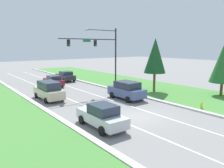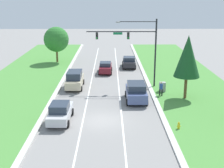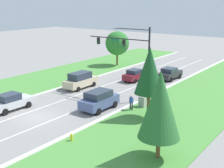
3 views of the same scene
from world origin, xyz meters
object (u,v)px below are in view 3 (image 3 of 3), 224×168
Objects in this scene: traffic_signal_mast at (131,51)px; utility_cabinet at (142,102)px; silver_sedan at (11,102)px; burgundy_sedan at (135,75)px; champagne_suv at (81,80)px; conifer_near_right_tree at (150,71)px; conifer_far_right_tree at (160,105)px; slate_blue_suv at (99,100)px; charcoal_sedan at (170,73)px; oak_near_left_tree at (117,43)px; pedestrian at (131,102)px; fire_hydrant at (71,138)px.

traffic_signal_mast is 6.26m from utility_cabinet.
silver_sedan is 1.08× the size of burgundy_sedan.
champagne_suv reaches higher than silver_sedan.
silver_sedan is 0.66× the size of conifer_near_right_tree.
conifer_far_right_tree reaches higher than silver_sedan.
traffic_signal_mast reaches higher than slate_blue_suv.
conifer_far_right_tree is at bearing -32.54° from champagne_suv.
traffic_signal_mast reaches higher than charcoal_sedan.
burgundy_sedan is at bearing 126.86° from conifer_near_right_tree.
silver_sedan is at bearing -107.02° from charcoal_sedan.
conifer_near_right_tree is at bearing -48.09° from oak_near_left_tree.
silver_sedan is 10.76m from champagne_suv.
pedestrian is at bearing -58.61° from burgundy_sedan.
pedestrian is 4.69m from conifer_near_right_tree.
oak_near_left_tree is (-4.58, 14.86, 2.91)m from champagne_suv.
charcoal_sedan is 14.97m from pedestrian.
utility_cabinet is (3.18, -13.12, -0.27)m from charcoal_sedan.
traffic_signal_mast is 12.10× the size of fire_hydrant.
champagne_suv is 2.94× the size of pedestrian.
charcoal_sedan reaches higher than pedestrian.
conifer_near_right_tree is at bearing 124.67° from conifer_far_right_tree.
slate_blue_suv is 23.42m from oak_near_left_tree.
traffic_signal_mast is at bearing 2.59° from champagne_suv.
silver_sedan is 3.90× the size of utility_cabinet.
oak_near_left_tree is (-11.78, 20.03, 2.91)m from slate_blue_suv.
burgundy_sedan reaches higher than utility_cabinet.
pedestrian is 10.87m from conifer_far_right_tree.
slate_blue_suv is 12.08m from conifer_far_right_tree.
silver_sedan is 0.94× the size of champagne_suv.
utility_cabinet is at bearing 44.12° from slate_blue_suv.
oak_near_left_tree reaches higher than slate_blue_suv.
pedestrian is 0.28× the size of oak_near_left_tree.
utility_cabinet is at bearing 130.56° from conifer_near_right_tree.
traffic_signal_mast is at bearing 56.14° from silver_sedan.
utility_cabinet is at bearing -10.24° from champagne_suv.
burgundy_sedan is at bearing 64.01° from champagne_suv.
slate_blue_suv reaches higher than burgundy_sedan.
traffic_signal_mast reaches higher than oak_near_left_tree.
utility_cabinet is at bearing -95.13° from pedestrian.
slate_blue_suv is (3.49, -12.78, 0.23)m from burgundy_sedan.
conifer_near_right_tree is at bearing -19.07° from champagne_suv.
charcoal_sedan is at bearing 45.52° from burgundy_sedan.
fire_hydrant is at bearing -78.34° from traffic_signal_mast.
charcoal_sedan is 13.51m from utility_cabinet.
fire_hydrant is 0.11× the size of conifer_far_right_tree.
charcoal_sedan is at bearing 103.60° from utility_cabinet.
utility_cabinet is at bearing 40.44° from silver_sedan.
conifer_near_right_tree reaches higher than burgundy_sedan.
traffic_signal_mast reaches higher than champagne_suv.
conifer_far_right_tree is (7.06, 1.62, 3.78)m from fire_hydrant.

